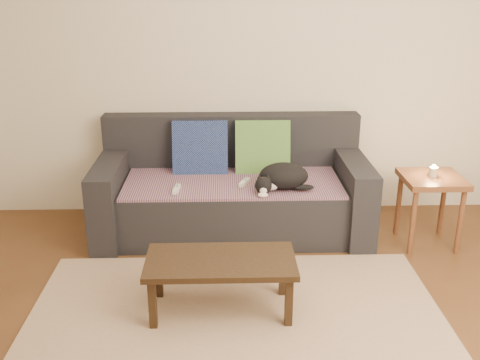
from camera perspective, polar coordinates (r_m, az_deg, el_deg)
The scene contains 13 objects.
ground at distance 3.24m, azimuth -0.27°, elevation -16.64°, with size 4.50×4.50×0.00m, color brown.
back_wall at distance 4.64m, azimuth -0.93°, elevation 12.16°, with size 4.50×0.04×2.60m, color beige.
sofa at distance 4.48m, azimuth -0.78°, elevation -1.28°, with size 2.10×0.94×0.87m.
throw_blanket at distance 4.35m, azimuth -0.77°, elevation -0.23°, with size 1.66×0.74×0.02m, color #382546.
cushion_navy at distance 4.53m, azimuth -4.07°, elevation 3.24°, with size 0.44×0.11×0.44m, color #100F42.
cushion_green at distance 4.54m, azimuth 2.30°, elevation 3.30°, with size 0.44×0.11×0.44m, color #0C524A.
cat at distance 4.17m, azimuth 4.29°, elevation 0.32°, with size 0.44×0.34×0.19m.
wii_remote_a at distance 4.16m, azimuth -6.46°, elevation -0.92°, with size 0.15×0.04×0.03m, color white.
wii_remote_b at distance 4.27m, azimuth 0.43°, elevation -0.24°, with size 0.15×0.04×0.03m, color white.
side_table at distance 4.40m, azimuth 18.86°, elevation -0.82°, with size 0.44×0.44×0.54m.
candle at distance 4.36m, azimuth 19.05°, elevation 0.82°, with size 0.06×0.06×0.09m.
rug at distance 3.36m, azimuth -0.34°, elevation -15.03°, with size 2.50×1.80×0.01m, color tan.
coffee_table at distance 3.38m, azimuth -1.98°, elevation -8.71°, with size 0.89×0.45×0.36m.
Camera 1 is at (-0.06, -2.60, 1.93)m, focal length 42.00 mm.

